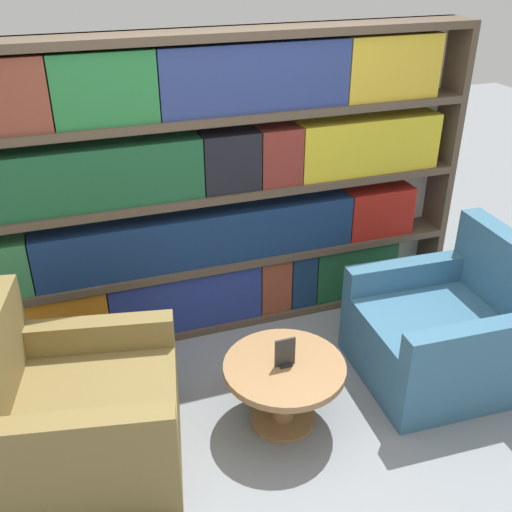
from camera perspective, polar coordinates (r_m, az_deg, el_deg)
ground_plane at (r=3.39m, az=2.34°, el=-17.94°), size 14.00×14.00×0.00m
bookshelf at (r=3.87m, az=-4.34°, el=5.90°), size 3.50×0.30×1.97m
armchair_left at (r=3.26m, az=-16.64°, el=-14.30°), size 1.07×1.02×0.90m
armchair_right at (r=3.86m, az=17.62°, el=-6.96°), size 0.96×0.91×0.90m
coffee_table at (r=3.35m, az=2.69°, el=-11.81°), size 0.67×0.67×0.40m
table_sign at (r=3.24m, az=2.77°, el=-9.30°), size 0.11×0.06×0.17m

